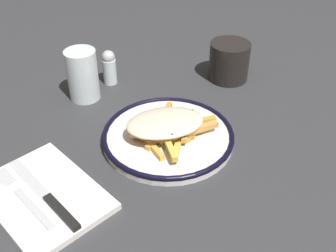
{
  "coord_description": "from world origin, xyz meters",
  "views": [
    {
      "loc": [
        -0.43,
        -0.45,
        0.5
      ],
      "look_at": [
        0.0,
        0.0,
        0.03
      ],
      "focal_mm": 43.05,
      "sensor_mm": 36.0,
      "label": 1
    }
  ],
  "objects_px": {
    "napkin": "(43,196)",
    "fork": "(23,197)",
    "fries_heap": "(166,125)",
    "knife": "(48,198)",
    "water_glass": "(83,75)",
    "coffee_mug": "(229,61)",
    "plate": "(168,136)",
    "salt_shaker": "(109,67)"
  },
  "relations": [
    {
      "from": "fork",
      "to": "plate",
      "type": "bearing_deg",
      "value": -8.94
    },
    {
      "from": "knife",
      "to": "fork",
      "type": "bearing_deg",
      "value": 131.63
    },
    {
      "from": "fries_heap",
      "to": "coffee_mug",
      "type": "height_order",
      "value": "coffee_mug"
    },
    {
      "from": "water_glass",
      "to": "coffee_mug",
      "type": "xyz_separation_m",
      "value": [
        0.3,
        -0.17,
        -0.01
      ]
    },
    {
      "from": "knife",
      "to": "water_glass",
      "type": "height_order",
      "value": "water_glass"
    },
    {
      "from": "fries_heap",
      "to": "coffee_mug",
      "type": "distance_m",
      "value": 0.29
    },
    {
      "from": "plate",
      "to": "water_glass",
      "type": "relative_size",
      "value": 2.24
    },
    {
      "from": "coffee_mug",
      "to": "salt_shaker",
      "type": "relative_size",
      "value": 1.49
    },
    {
      "from": "fork",
      "to": "salt_shaker",
      "type": "bearing_deg",
      "value": 32.0
    },
    {
      "from": "fork",
      "to": "salt_shaker",
      "type": "distance_m",
      "value": 0.4
    },
    {
      "from": "fries_heap",
      "to": "fork",
      "type": "xyz_separation_m",
      "value": [
        -0.28,
        0.04,
        -0.02
      ]
    },
    {
      "from": "plate",
      "to": "knife",
      "type": "bearing_deg",
      "value": 176.98
    },
    {
      "from": "napkin",
      "to": "fork",
      "type": "distance_m",
      "value": 0.03
    },
    {
      "from": "plate",
      "to": "napkin",
      "type": "bearing_deg",
      "value": 172.78
    },
    {
      "from": "fries_heap",
      "to": "coffee_mug",
      "type": "bearing_deg",
      "value": 14.81
    },
    {
      "from": "fries_heap",
      "to": "knife",
      "type": "relative_size",
      "value": 0.94
    },
    {
      "from": "napkin",
      "to": "fork",
      "type": "bearing_deg",
      "value": 156.43
    },
    {
      "from": "fork",
      "to": "water_glass",
      "type": "distance_m",
      "value": 0.33
    },
    {
      "from": "water_glass",
      "to": "coffee_mug",
      "type": "distance_m",
      "value": 0.35
    },
    {
      "from": "plate",
      "to": "coffee_mug",
      "type": "height_order",
      "value": "coffee_mug"
    },
    {
      "from": "napkin",
      "to": "water_glass",
      "type": "relative_size",
      "value": 1.88
    },
    {
      "from": "water_glass",
      "to": "salt_shaker",
      "type": "xyz_separation_m",
      "value": [
        0.08,
        0.01,
        -0.02
      ]
    },
    {
      "from": "fork",
      "to": "water_glass",
      "type": "relative_size",
      "value": 1.53
    },
    {
      "from": "napkin",
      "to": "knife",
      "type": "bearing_deg",
      "value": -90.99
    },
    {
      "from": "napkin",
      "to": "coffee_mug",
      "type": "height_order",
      "value": "coffee_mug"
    },
    {
      "from": "plate",
      "to": "fork",
      "type": "bearing_deg",
      "value": 171.06
    },
    {
      "from": "fries_heap",
      "to": "water_glass",
      "type": "distance_m",
      "value": 0.25
    },
    {
      "from": "coffee_mug",
      "to": "napkin",
      "type": "bearing_deg",
      "value": -175.45
    },
    {
      "from": "plate",
      "to": "knife",
      "type": "distance_m",
      "value": 0.26
    },
    {
      "from": "plate",
      "to": "fries_heap",
      "type": "distance_m",
      "value": 0.03
    },
    {
      "from": "fries_heap",
      "to": "coffee_mug",
      "type": "xyz_separation_m",
      "value": [
        0.28,
        0.07,
        0.01
      ]
    },
    {
      "from": "fries_heap",
      "to": "fork",
      "type": "distance_m",
      "value": 0.28
    },
    {
      "from": "fries_heap",
      "to": "salt_shaker",
      "type": "xyz_separation_m",
      "value": [
        0.06,
        0.26,
        0.0
      ]
    },
    {
      "from": "fork",
      "to": "fries_heap",
      "type": "bearing_deg",
      "value": -8.96
    },
    {
      "from": "water_glass",
      "to": "knife",
      "type": "bearing_deg",
      "value": -134.95
    },
    {
      "from": "plate",
      "to": "water_glass",
      "type": "bearing_deg",
      "value": 96.0
    },
    {
      "from": "plate",
      "to": "coffee_mug",
      "type": "distance_m",
      "value": 0.29
    },
    {
      "from": "plate",
      "to": "salt_shaker",
      "type": "relative_size",
      "value": 3.08
    },
    {
      "from": "water_glass",
      "to": "coffee_mug",
      "type": "bearing_deg",
      "value": -29.25
    },
    {
      "from": "plate",
      "to": "napkin",
      "type": "distance_m",
      "value": 0.26
    },
    {
      "from": "fries_heap",
      "to": "salt_shaker",
      "type": "height_order",
      "value": "salt_shaker"
    },
    {
      "from": "fries_heap",
      "to": "napkin",
      "type": "relative_size",
      "value": 0.91
    }
  ]
}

